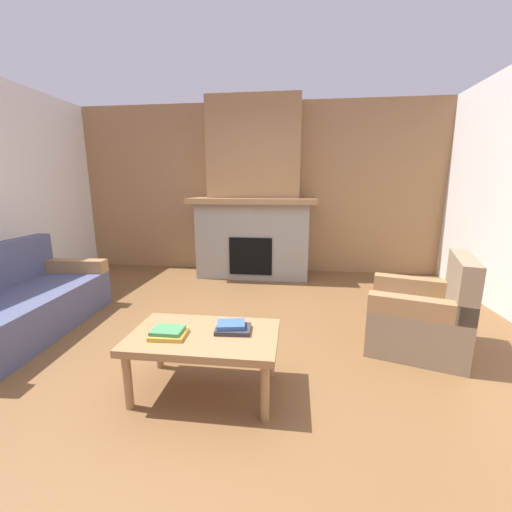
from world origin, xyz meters
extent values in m
plane|color=brown|center=(0.00, 0.00, 0.00)|extent=(9.00, 9.00, 0.00)
cube|color=#997047|center=(0.00, 3.00, 1.35)|extent=(6.00, 0.12, 2.70)
cube|color=gray|center=(0.00, 2.59, 0.57)|extent=(1.70, 0.70, 1.15)
cube|color=black|center=(0.00, 2.26, 0.38)|extent=(0.64, 0.08, 0.56)
cube|color=#997047|center=(0.00, 2.54, 1.19)|extent=(1.90, 0.82, 0.08)
cube|color=#997047|center=(0.00, 2.69, 1.97)|extent=(1.40, 0.50, 1.47)
cube|color=#474C6B|center=(-1.94, 0.20, 0.20)|extent=(0.96, 1.85, 0.40)
cube|color=#997047|center=(-2.00, 1.02, 0.48)|extent=(0.85, 0.22, 0.15)
cube|color=#847056|center=(1.72, 0.40, 0.20)|extent=(0.95, 0.95, 0.40)
cube|color=#847056|center=(2.02, 0.31, 0.62)|extent=(0.36, 0.77, 0.45)
cube|color=#997047|center=(1.82, 0.70, 0.48)|extent=(0.77, 0.36, 0.15)
cube|color=#997047|center=(1.63, 0.11, 0.48)|extent=(0.77, 0.36, 0.15)
cube|color=#997047|center=(0.05, -0.44, 0.41)|extent=(1.00, 0.60, 0.05)
cylinder|color=#997047|center=(-0.39, -0.68, 0.19)|extent=(0.06, 0.06, 0.38)
cylinder|color=#997047|center=(0.49, -0.68, 0.19)|extent=(0.06, 0.06, 0.38)
cylinder|color=#997047|center=(-0.39, -0.20, 0.19)|extent=(0.06, 0.06, 0.38)
cylinder|color=#997047|center=(0.49, -0.20, 0.19)|extent=(0.06, 0.06, 0.38)
cube|color=gold|center=(-0.17, -0.51, 0.44)|extent=(0.23, 0.20, 0.03)
cube|color=#3D7F4C|center=(-0.17, -0.51, 0.47)|extent=(0.20, 0.15, 0.02)
cube|color=#2D2D33|center=(0.24, -0.38, 0.44)|extent=(0.25, 0.19, 0.03)
cube|color=#335699|center=(0.23, -0.38, 0.47)|extent=(0.21, 0.17, 0.03)
camera|label=1|loc=(0.65, -2.39, 1.41)|focal=22.45mm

